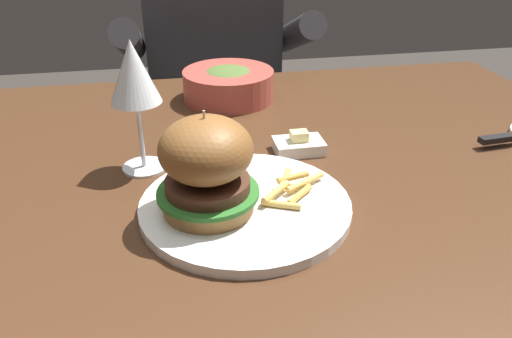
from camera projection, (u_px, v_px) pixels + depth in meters
name	position (u px, v px, depth m)	size (l,w,h in m)	color
dining_table	(207.00, 206.00, 0.82)	(1.43, 0.84, 0.74)	#472B19
main_plate	(245.00, 206.00, 0.66)	(0.28, 0.28, 0.01)	white
burger_sandwich	(207.00, 166.00, 0.61)	(0.13, 0.13, 0.13)	#9E6B38
fries_pile	(291.00, 188.00, 0.67)	(0.10, 0.09, 0.02)	#EABC5B
wine_glass	(134.00, 76.00, 0.69)	(0.07, 0.07, 0.20)	silver
butter_dish	(299.00, 145.00, 0.81)	(0.08, 0.05, 0.04)	white
soup_bowl	(228.00, 84.00, 1.01)	(0.18, 0.18, 0.07)	#B24C42
diner_person	(215.00, 104.00, 1.48)	(0.51, 0.36, 1.18)	#282833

